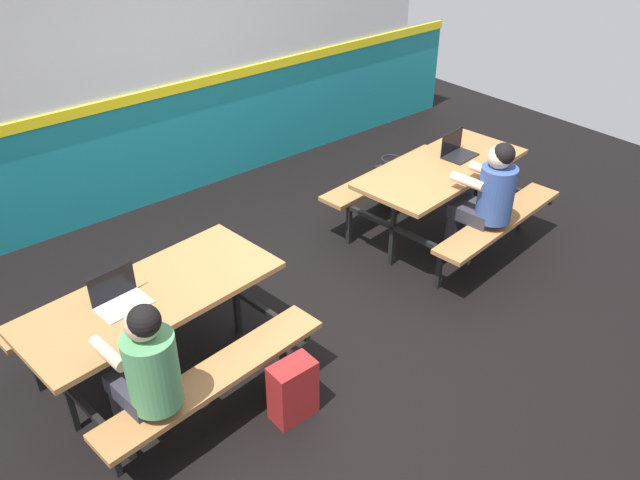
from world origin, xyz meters
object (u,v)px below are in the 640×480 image
Objects in this scene: student_further at (487,195)px; laptop_silver at (120,298)px; picnic_table_left at (154,313)px; tote_bag_bright at (390,179)px; student_nearer at (146,370)px; picnic_table_right at (441,183)px; laptop_dark at (457,151)px; backpack_dark at (292,390)px.

laptop_silver is (-3.03, 0.55, 0.08)m from student_further.
student_further is (2.83, -0.53, 0.13)m from picnic_table_left.
tote_bag_bright is (0.33, 1.44, -0.51)m from student_further.
student_nearer is (-0.34, -0.60, 0.13)m from picnic_table_left.
picnic_table_left is 1.49× the size of student_nearer.
picnic_table_left is at bearing -179.26° from picnic_table_right.
student_further reaches higher than picnic_table_right.
picnic_table_right is at bearing -166.15° from laptop_dark.
tote_bag_bright is at bearing 33.63° from backpack_dark.
tote_bag_bright is at bearing 23.27° from student_nearer.
picnic_table_left is at bearing -4.53° from laptop_silver.
laptop_dark reaches higher than tote_bag_bright.
student_nearer is 3.54× the size of laptop_silver.
picnic_table_right is 0.35m from laptop_dark.
student_further reaches higher than laptop_dark.
picnic_table_right is at bearing 20.44° from backpack_dark.
backpack_dark is (0.49, -0.87, -0.36)m from picnic_table_left.
laptop_silver is at bearing -179.61° from picnic_table_right.
student_nearer is at bearing -178.83° from student_further.
backpack_dark is at bearing -60.78° from picnic_table_left.
laptop_dark is at bearing 11.21° from student_nearer.
laptop_dark is 2.92m from backpack_dark.
picnic_table_right is 0.98m from tote_bag_bright.
picnic_table_right is (2.92, 0.04, 0.00)m from picnic_table_left.
laptop_dark is (3.18, 0.10, 0.21)m from picnic_table_left.
tote_bag_bright is at bearing 14.90° from laptop_silver.
laptop_silver is at bearing -178.52° from laptop_dark.
picnic_table_right is 4.17× the size of tote_bag_bright.
laptop_silver is (0.14, 0.61, 0.08)m from student_nearer.
picnic_table_left is 4.07× the size of backpack_dark.
picnic_table_left is 1.06m from backpack_dark.
laptop_dark is (3.39, 0.09, 0.00)m from laptop_silver.
picnic_table_right is 3.33m from student_nearer.
laptop_silver is at bearing 175.47° from picnic_table_left.
student_further reaches higher than laptop_silver.
student_further is at bearing -102.87° from tote_bag_bright.
tote_bag_bright is (0.24, 0.87, -0.38)m from picnic_table_right.
picnic_table_left reaches higher than tote_bag_bright.
laptop_dark is 0.79× the size of tote_bag_bright.
laptop_dark reaches higher than picnic_table_left.
student_nearer is 1.00m from backpack_dark.
student_nearer reaches higher than picnic_table_left.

